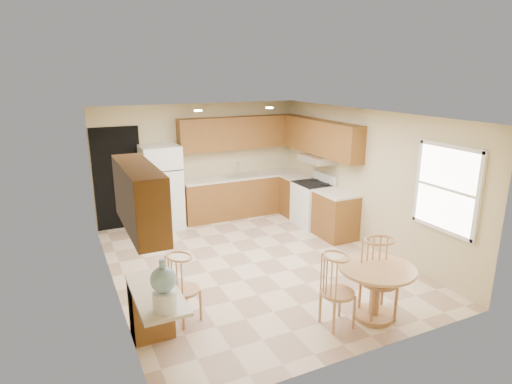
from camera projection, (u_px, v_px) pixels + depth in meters
name	position (u px, v px, depth m)	size (l,w,h in m)	color
floor	(254.00, 263.00, 7.28)	(5.50, 5.50, 0.00)	beige
ceiling	(253.00, 114.00, 6.60)	(4.50, 5.50, 0.02)	white
wall_back	(200.00, 161.00, 9.33)	(4.50, 0.02, 2.50)	#CDB78A
wall_front	(363.00, 255.00, 4.55)	(4.50, 0.02, 2.50)	#CDB78A
wall_left	(109.00, 211.00, 6.01)	(0.02, 5.50, 2.50)	#CDB78A
wall_right	(364.00, 178.00, 7.87)	(0.02, 5.50, 2.50)	#CDB78A
doorway	(118.00, 179.00, 8.64)	(0.90, 0.02, 2.10)	black
base_cab_back	(242.00, 196.00, 9.65)	(2.75, 0.60, 0.87)	brown
counter_back	(242.00, 176.00, 9.53)	(2.75, 0.63, 0.04)	beige
base_cab_right_a	(297.00, 197.00, 9.58)	(0.60, 0.59, 0.87)	brown
counter_right_a	(298.00, 177.00, 9.46)	(0.63, 0.59, 0.04)	beige
base_cab_right_b	(335.00, 216.00, 8.31)	(0.60, 0.80, 0.87)	brown
counter_right_b	(337.00, 193.00, 8.19)	(0.63, 0.80, 0.04)	beige
upper_cab_back	(239.00, 133.00, 9.39)	(2.75, 0.33, 0.70)	brown
upper_cab_right	(321.00, 137.00, 8.69)	(0.33, 2.42, 0.70)	brown
upper_cab_left	(139.00, 197.00, 4.52)	(0.33, 1.40, 0.70)	brown
sink	(241.00, 176.00, 9.51)	(0.78, 0.44, 0.01)	silver
range_hood	(317.00, 159.00, 8.75)	(0.50, 0.76, 0.14)	silver
desk_pedestal	(151.00, 308.00, 5.20)	(0.48, 0.42, 0.72)	brown
desk_top	(156.00, 293.00, 4.77)	(0.50, 1.20, 0.04)	beige
window	(447.00, 189.00, 6.19)	(0.06, 1.12, 1.30)	white
can_light_a	(198.00, 111.00, 7.44)	(0.14, 0.14, 0.02)	white
can_light_b	(270.00, 108.00, 8.02)	(0.14, 0.14, 0.02)	white
refrigerator	(162.00, 187.00, 8.74)	(0.76, 0.74, 1.72)	white
stove	(313.00, 204.00, 8.97)	(0.65, 0.76, 1.09)	white
dining_table	(376.00, 285.00, 5.53)	(0.98, 0.98, 0.73)	tan
chair_table_a	(343.00, 287.00, 5.25)	(0.43, 0.55, 0.96)	tan
chair_table_b	(385.00, 275.00, 5.42)	(0.47, 0.49, 1.06)	tan
chair_desk	(185.00, 284.00, 5.36)	(0.41, 0.52, 0.92)	tan
water_crock	(164.00, 288.00, 4.33)	(0.27, 0.27, 0.55)	white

